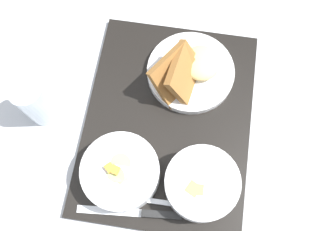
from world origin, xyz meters
The scene contains 8 objects.
ground_plane centered at (0.00, 0.00, 0.00)m, with size 4.00×4.00×0.00m, color silver.
serving_tray centered at (0.00, 0.00, 0.01)m, with size 0.45×0.36×0.01m.
bowl_salad centered at (-0.11, 0.08, 0.04)m, with size 0.14×0.14×0.06m.
bowl_soup centered at (-0.12, -0.07, 0.05)m, with size 0.13×0.13×0.06m.
plate_main centered at (0.10, -0.04, 0.03)m, with size 0.18×0.18×0.09m.
knife centered at (-0.18, 0.03, 0.02)m, with size 0.01×0.19×0.01m.
spoon centered at (-0.16, 0.03, 0.02)m, with size 0.03×0.13×0.01m.
glass_water centered at (0.01, 0.25, 0.05)m, with size 0.06×0.06×0.12m.
Camera 1 is at (-0.21, -0.01, 0.68)m, focal length 38.00 mm.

